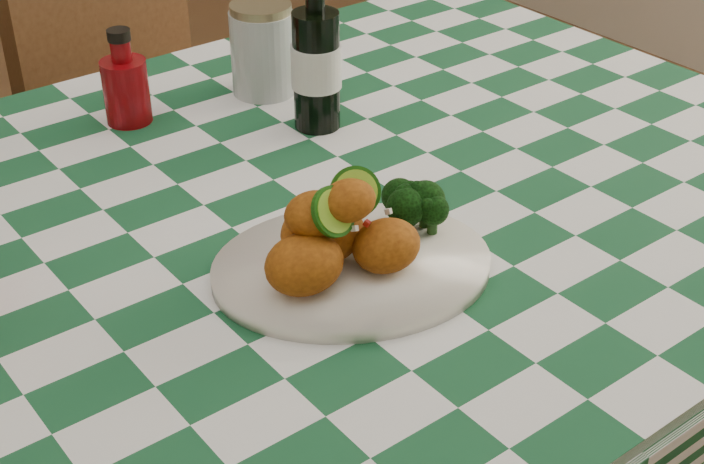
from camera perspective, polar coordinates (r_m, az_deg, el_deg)
plate at (r=1.07m, az=0.00°, el=-2.08°), size 0.38×0.34×0.02m
fried_chicken_pile at (r=1.03m, az=-0.49°, el=0.48°), size 0.16×0.12×0.10m
broccoli_side at (r=1.11m, az=3.60°, el=1.59°), size 0.08×0.08×0.06m
ketchup_bottle at (r=1.41m, az=-13.11°, el=8.81°), size 0.08×0.08×0.14m
mason_jar at (r=1.47m, az=-5.23°, el=10.57°), size 0.12×0.12×0.14m
beer_bottle at (r=1.34m, az=-2.11°, el=10.72°), size 0.07×0.07×0.24m
wooden_chair_right at (r=1.97m, az=-9.47°, el=4.14°), size 0.55×0.57×0.95m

